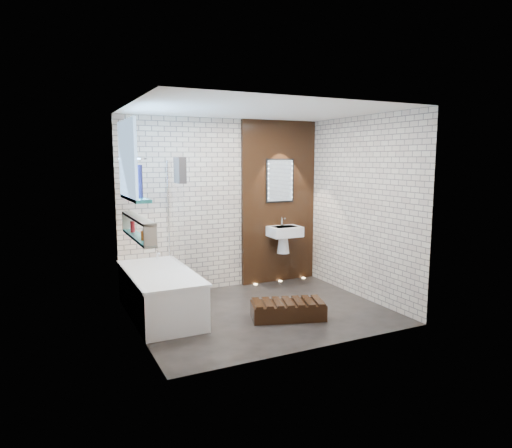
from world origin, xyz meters
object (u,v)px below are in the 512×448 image
bath_screen (176,212)px  washbasin (284,235)px  walnut_step (288,311)px  bathtub (160,293)px  led_mirror (280,181)px

bath_screen → washbasin: bath_screen is taller
walnut_step → bathtub: bearing=149.8°
washbasin → led_mirror: size_ratio=0.83×
bathtub → bath_screen: bath_screen is taller
bathtub → bath_screen: size_ratio=1.24×
washbasin → walnut_step: 1.77m
led_mirror → bathtub: bearing=-160.2°
walnut_step → led_mirror: bearing=64.8°
washbasin → bathtub: bearing=-164.0°
bathtub → led_mirror: led_mirror is taller
bath_screen → washbasin: bearing=5.8°
led_mirror → walnut_step: led_mirror is taller
bathtub → washbasin: washbasin is taller
washbasin → walnut_step: washbasin is taller
bath_screen → led_mirror: led_mirror is taller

